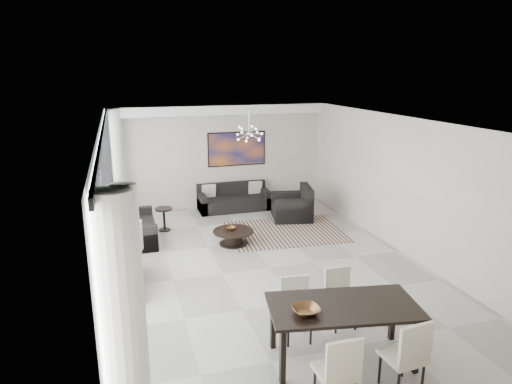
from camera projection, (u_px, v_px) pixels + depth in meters
name	position (u px, v px, depth m)	size (l,w,h in m)	color
room_shell	(293.00, 196.00, 8.86)	(6.00, 9.00, 2.90)	#A8A39B
window_wall	(115.00, 210.00, 7.92)	(0.37, 8.95, 2.90)	white
soffit	(220.00, 110.00, 12.36)	(5.98, 0.40, 0.26)	white
painting	(237.00, 149.00, 12.94)	(1.68, 0.04, 0.98)	#B95B19
chandelier	(249.00, 134.00, 10.89)	(0.66, 0.66, 0.71)	silver
rug	(285.00, 232.00, 11.13)	(2.72, 2.09, 0.01)	black
coffee_table	(233.00, 236.00, 10.30)	(0.93, 0.93, 0.32)	black
bowl_coffee	(231.00, 228.00, 10.30)	(0.22, 0.22, 0.07)	brown
sofa_main	(234.00, 201.00, 12.88)	(1.99, 0.81, 0.72)	black
loveseat	(133.00, 230.00, 10.43)	(0.92, 1.63, 0.82)	black
armchair	(293.00, 208.00, 12.05)	(1.18, 1.22, 0.87)	black
side_table	(164.00, 215.00, 11.13)	(0.42, 0.42, 0.57)	black
tv_console	(126.00, 273.00, 8.29)	(0.46, 1.65, 0.51)	black
television	(133.00, 243.00, 8.21)	(0.99, 0.13, 0.57)	gray
dining_table	(343.00, 311.00, 6.04)	(2.12, 1.32, 0.82)	black
dining_chair_sw	(339.00, 368.00, 5.17)	(0.45, 0.45, 0.97)	beige
dining_chair_se	(409.00, 352.00, 5.42)	(0.49, 0.49, 1.00)	beige
dining_chair_nw	(296.00, 304.00, 6.65)	(0.47, 0.47, 0.92)	beige
dining_chair_ne	(339.00, 293.00, 6.99)	(0.42, 0.42, 0.90)	beige
bowl_dining	(306.00, 310.00, 5.80)	(0.35, 0.35, 0.09)	brown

